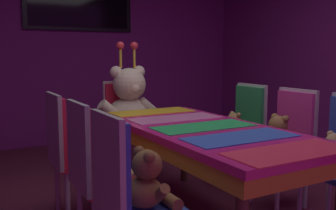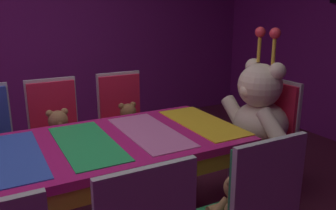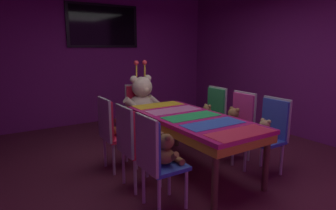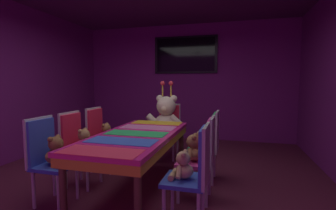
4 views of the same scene
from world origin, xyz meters
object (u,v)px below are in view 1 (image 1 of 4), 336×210
object	(u,v)px
teddy_left_0	(148,183)
teddy_left_1	(113,160)
banquet_table	(204,138)
teddy_left_2	(84,143)
teddy_right_2	(233,128)
chair_right_2	(245,124)
chair_left_0	(122,188)
throne_chair	(124,117)
teddy_right_0	(334,154)
king_teddy_bear	(130,104)
teddy_right_1	(277,137)
chair_left_2	(65,144)
chair_left_1	(91,163)
chair_right_1	(290,135)

from	to	relation	value
teddy_left_0	teddy_left_1	size ratio (longest dim) A/B	1.04
banquet_table	teddy_left_2	xyz separation A→B (m)	(-0.74, 0.57, -0.07)
teddy_right_2	chair_right_2	bearing A→B (deg)	-180.00
chair_left_0	throne_chair	distance (m)	2.27
teddy_right_0	king_teddy_bear	world-z (taller)	king_teddy_bear
chair_right_2	king_teddy_bear	distance (m)	1.20
banquet_table	teddy_right_1	world-z (taller)	teddy_right_1
chair_left_2	teddy_right_1	world-z (taller)	chair_left_2
chair_left_1	chair_left_2	xyz separation A→B (m)	(-0.01, 0.60, 0.00)
banquet_table	chair_left_0	xyz separation A→B (m)	(-0.88, -0.55, -0.06)
banquet_table	king_teddy_bear	size ratio (longest dim) A/B	2.14
king_teddy_bear	chair_right_2	bearing A→B (deg)	47.40
king_teddy_bear	teddy_left_2	bearing A→B (deg)	-42.85
teddy_left_0	chair_left_1	xyz separation A→B (m)	(-0.14, 0.52, -0.00)
teddy_left_0	chair_right_2	world-z (taller)	chair_right_2
teddy_right_0	chair_right_1	world-z (taller)	chair_right_1
king_teddy_bear	teddy_right_1	bearing A→B (deg)	27.15
teddy_left_0	chair_left_1	size ratio (longest dim) A/B	0.35
chair_right_1	teddy_right_1	distance (m)	0.15
chair_right_1	teddy_right_2	world-z (taller)	chair_right_1
teddy_right_0	chair_right_1	bearing A→B (deg)	-105.28
chair_left_2	chair_right_2	distance (m)	1.76
teddy_left_2	chair_right_1	size ratio (longest dim) A/B	0.31
banquet_table	chair_right_2	distance (m)	1.04
teddy_left_1	teddy_right_2	bearing A→B (deg)	22.07
chair_left_0	teddy_left_0	xyz separation A→B (m)	(0.15, -0.00, 0.00)
chair_left_1	throne_chair	distance (m)	1.80
teddy_left_1	teddy_left_2	xyz separation A→B (m)	(-0.01, 0.60, -0.01)
throne_chair	king_teddy_bear	world-z (taller)	king_teddy_bear
chair_right_2	chair_right_1	bearing A→B (deg)	88.84
teddy_right_1	throne_chair	distance (m)	1.73
chair_right_1	throne_chair	size ratio (longest dim) A/B	1.00
chair_left_0	teddy_right_0	world-z (taller)	chair_left_0
teddy_left_1	throne_chair	xyz separation A→B (m)	(0.73, 1.57, 0.00)
banquet_table	chair_right_1	bearing A→B (deg)	-1.90
king_teddy_bear	teddy_right_2	bearing A→B (deg)	42.33
teddy_left_0	throne_chair	xyz separation A→B (m)	(0.73, 2.10, -0.00)
chair_left_1	chair_left_2	bearing A→B (deg)	90.95
chair_left_2	teddy_right_2	world-z (taller)	chair_left_2
chair_left_1	throne_chair	world-z (taller)	same
teddy_right_2	chair_left_1	bearing A→B (deg)	20.24
chair_right_1	king_teddy_bear	distance (m)	1.65
teddy_right_1	chair_right_1	bearing A→B (deg)	-180.00
teddy_left_0	teddy_right_0	xyz separation A→B (m)	(1.45, -0.03, -0.02)
chair_right_1	throne_chair	distance (m)	1.79
teddy_left_2	chair_left_0	bearing A→B (deg)	-96.98
banquet_table	teddy_right_2	xyz separation A→B (m)	(0.73, 0.57, -0.08)
banquet_table	teddy_left_1	distance (m)	0.73
chair_right_2	teddy_right_2	size ratio (longest dim) A/B	3.53
banquet_table	teddy_right_1	distance (m)	0.72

